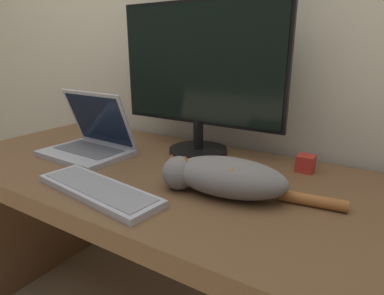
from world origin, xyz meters
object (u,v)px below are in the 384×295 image
(monitor, at_px, (199,76))
(laptop, at_px, (90,142))
(external_keyboard, at_px, (98,190))
(cat, at_px, (224,176))

(monitor, bearing_deg, laptop, -146.54)
(monitor, bearing_deg, external_keyboard, -96.42)
(monitor, xyz_separation_m, laptop, (-0.36, -0.24, -0.26))
(monitor, relative_size, cat, 1.35)
(external_keyboard, distance_m, cat, 0.37)
(laptop, xyz_separation_m, external_keyboard, (0.31, -0.24, -0.04))
(cat, bearing_deg, laptop, 167.54)
(external_keyboard, relative_size, cat, 0.89)
(external_keyboard, bearing_deg, laptop, 148.66)
(monitor, relative_size, laptop, 2.01)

